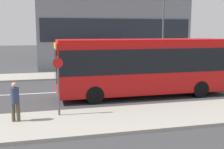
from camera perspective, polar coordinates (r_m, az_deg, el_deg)
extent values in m
plane|color=#3A3A3D|center=(18.06, -6.14, -3.37)|extent=(120.00, 120.00, 0.00)
cube|color=#A39E93|center=(12.08, -1.99, -9.21)|extent=(44.00, 3.50, 0.13)
cube|color=#A39E93|center=(24.15, -8.19, -0.14)|extent=(44.00, 3.50, 0.13)
cube|color=silver|center=(18.06, -6.14, -3.36)|extent=(41.80, 0.16, 0.01)
cube|color=gray|center=(30.63, 0.05, 14.96)|extent=(15.74, 5.12, 14.12)
cube|color=#1E232D|center=(27.96, 1.36, 9.02)|extent=(15.11, 0.08, 2.20)
cube|color=red|center=(16.49, 6.34, 1.64)|extent=(10.01, 2.56, 2.89)
cube|color=black|center=(16.44, 6.37, 3.14)|extent=(9.81, 2.59, 1.33)
cube|color=red|center=(16.37, 6.43, 6.91)|extent=(9.86, 2.36, 0.14)
cube|color=black|center=(15.45, -11.41, 2.01)|extent=(0.05, 2.25, 1.73)
cube|color=yellow|center=(15.37, -11.52, 5.61)|extent=(0.04, 1.79, 0.32)
cylinder|color=black|center=(14.78, -3.53, -4.18)|extent=(0.96, 0.28, 0.96)
cylinder|color=black|center=(17.03, -4.96, -2.45)|extent=(0.96, 0.28, 0.96)
cylinder|color=black|center=(17.01, 17.52, -2.85)|extent=(0.96, 0.28, 0.96)
cylinder|color=black|center=(19.00, 13.86, -1.49)|extent=(0.96, 0.28, 0.96)
cube|color=#A39E84|center=(25.69, 20.24, 0.89)|extent=(4.51, 1.89, 0.68)
cube|color=#21262B|center=(25.54, 20.06, 2.24)|extent=(2.48, 1.66, 0.54)
cylinder|color=black|center=(27.21, 21.65, 0.83)|extent=(0.60, 0.18, 0.60)
cylinder|color=black|center=(24.24, 18.61, 0.08)|extent=(0.60, 0.18, 0.60)
cylinder|color=black|center=(25.68, 16.57, 0.64)|extent=(0.60, 0.18, 0.60)
cylinder|color=#4C4233|center=(12.27, -19.43, -7.28)|extent=(0.15, 0.15, 0.76)
cylinder|color=#4C4233|center=(12.23, -18.51, -7.29)|extent=(0.15, 0.15, 0.76)
cylinder|color=#2D3856|center=(12.08, -19.14, -4.06)|extent=(0.34, 0.34, 0.66)
sphere|color=tan|center=(11.99, -19.24, -2.03)|extent=(0.21, 0.21, 0.21)
cylinder|color=#4C4C51|center=(12.43, -10.83, -2.36)|extent=(0.09, 0.09, 2.59)
cylinder|color=red|center=(12.21, -10.96, 2.32)|extent=(0.44, 0.03, 0.44)
cylinder|color=#4C4C51|center=(25.29, 10.30, 7.67)|extent=(0.14, 0.14, 6.42)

